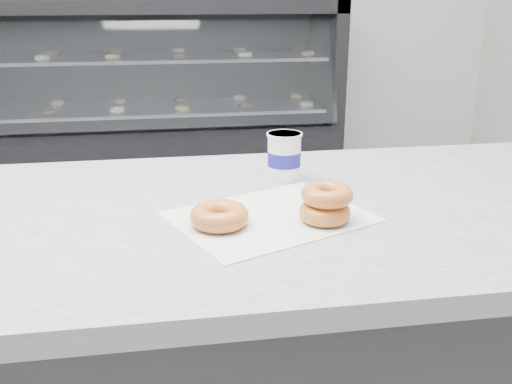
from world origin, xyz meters
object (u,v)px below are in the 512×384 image
(display_case, at_px, (151,121))
(coffee_cup, at_px, (284,156))
(donut_stack, at_px, (326,203))
(donut_single, at_px, (219,216))

(display_case, relative_size, coffee_cup, 23.11)
(donut_stack, relative_size, coffee_cup, 1.26)
(donut_stack, bearing_deg, display_case, 97.48)
(display_case, relative_size, donut_stack, 18.37)
(donut_single, relative_size, donut_stack, 0.81)
(display_case, distance_m, donut_single, 2.84)
(donut_single, bearing_deg, donut_stack, -1.99)
(donut_stack, bearing_deg, donut_single, 178.01)
(coffee_cup, bearing_deg, donut_single, -138.78)
(donut_stack, xyz_separation_m, coffee_cup, (-0.02, 0.26, 0.02))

